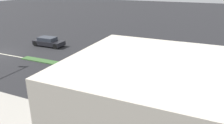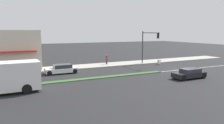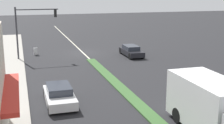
{
  "view_description": "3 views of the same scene",
  "coord_description": "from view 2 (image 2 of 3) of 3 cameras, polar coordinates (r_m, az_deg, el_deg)",
  "views": [
    {
      "loc": [
        17.15,
        22.53,
        8.13
      ],
      "look_at": [
        -0.24,
        14.74,
        1.06
      ],
      "focal_mm": 35.0,
      "sensor_mm": 36.0,
      "label": 1
    },
    {
      "loc": [
        -24.12,
        23.22,
        5.66
      ],
      "look_at": [
        0.36,
        11.16,
        1.82
      ],
      "focal_mm": 35.0,
      "sensor_mm": 36.0,
      "label": 2
    },
    {
      "loc": [
        7.34,
        36.59,
        7.51
      ],
      "look_at": [
        -0.4,
        10.87,
        1.26
      ],
      "focal_mm": 50.0,
      "sensor_mm": 36.0,
      "label": 3
    }
  ],
  "objects": [
    {
      "name": "pedestrian",
      "position": [
        37.06,
        -1.41,
        0.8
      ],
      "size": [
        0.34,
        0.34,
        1.69
      ],
      "color": "#282D42",
      "rests_on": "sidewalk_right"
    },
    {
      "name": "sedan_dark",
      "position": [
        28.03,
        19.55,
        -2.88
      ],
      "size": [
        1.72,
        4.16,
        1.2
      ],
      "color": "black",
      "rests_on": "ground"
    },
    {
      "name": "delivery_truck",
      "position": [
        22.32,
        -27.24,
        -3.72
      ],
      "size": [
        2.44,
        7.5,
        2.87
      ],
      "color": "silver",
      "rests_on": "ground"
    },
    {
      "name": "lane_marking_center",
      "position": [
        33.95,
        17.44,
        -1.95
      ],
      "size": [
        0.16,
        60.0,
        0.01
      ],
      "primitive_type": "cube",
      "color": "beige",
      "rests_on": "ground"
    },
    {
      "name": "warning_aframe_sign",
      "position": [
        38.34,
        12.23,
        -0.02
      ],
      "size": [
        0.45,
        0.53,
        0.84
      ],
      "color": "silver",
      "rests_on": "ground"
    },
    {
      "name": "ground_plane",
      "position": [
        25.32,
        -13.71,
        -5.14
      ],
      "size": [
        160.0,
        160.0,
        0.0
      ],
      "primitive_type": "plane",
      "color": "#232326"
    },
    {
      "name": "traffic_signal_main",
      "position": [
        37.17,
        9.26,
        5.19
      ],
      "size": [
        4.59,
        0.34,
        5.6
      ],
      "color": "#333338",
      "rests_on": "sidewalk_right"
    },
    {
      "name": "sidewalk_right",
      "position": [
        33.92,
        -17.87,
        -1.88
      ],
      "size": [
        4.0,
        73.0,
        0.12
      ],
      "primitive_type": "cube",
      "color": "#A8A399",
      "rests_on": "ground"
    },
    {
      "name": "building_corner_store",
      "position": [
        35.08,
        -24.5,
        2.91
      ],
      "size": [
        6.0,
        7.34,
        5.72
      ],
      "color": "beige",
      "rests_on": "sidewalk_right"
    },
    {
      "name": "van_white",
      "position": [
        30.31,
        -13.07,
        -1.82
      ],
      "size": [
        1.85,
        4.23,
        1.23
      ],
      "color": "silver",
      "rests_on": "ground"
    }
  ]
}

